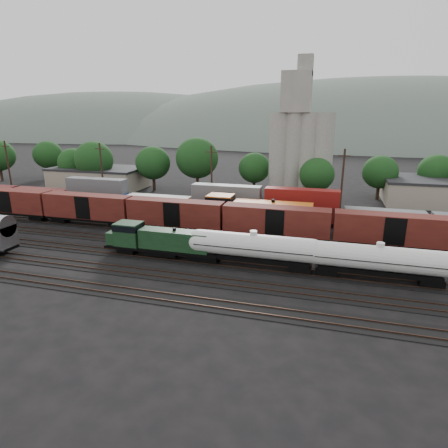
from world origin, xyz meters
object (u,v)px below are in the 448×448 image
(green_locomotive, at_px, (155,240))
(orange_locomotive, at_px, (251,212))
(grain_silo, at_px, (300,145))
(tank_car_a, at_px, (253,247))

(green_locomotive, relative_size, orange_locomotive, 0.76)
(green_locomotive, bearing_deg, grain_silo, 70.73)
(green_locomotive, bearing_deg, tank_car_a, 0.00)
(green_locomotive, distance_m, tank_car_a, 12.70)
(tank_car_a, bearing_deg, orange_locomotive, 102.68)
(tank_car_a, bearing_deg, grain_silo, 87.71)
(orange_locomotive, bearing_deg, green_locomotive, -121.86)
(orange_locomotive, xyz_separation_m, grain_silo, (5.01, 26.00, 8.41))
(green_locomotive, relative_size, tank_car_a, 0.92)
(green_locomotive, height_order, orange_locomotive, orange_locomotive)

